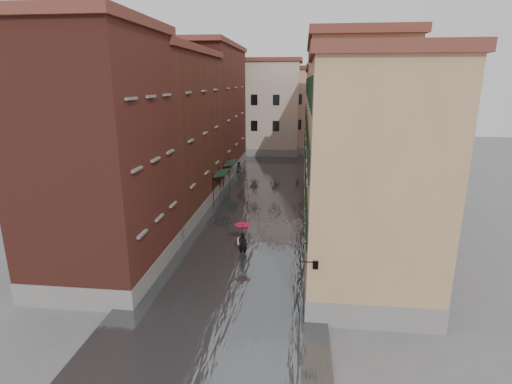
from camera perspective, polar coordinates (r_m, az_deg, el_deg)
The scene contains 16 objects.
ground at distance 24.39m, azimuth -2.62°, elevation -9.99°, with size 120.00×120.00×0.00m, color slate.
floodwater at distance 36.41m, azimuth 0.62°, elevation -1.02°, with size 10.00×60.00×0.20m, color #4B4E53.
building_left_near at distance 22.73m, azimuth -21.43°, elevation 4.31°, with size 6.00×8.00×13.00m, color maroon.
building_left_mid at distance 32.75m, azimuth -12.49°, elevation 7.75°, with size 6.00×14.00×12.50m, color #562A1B.
building_left_far at distance 47.04m, azimuth -6.60°, elevation 11.24°, with size 6.00×16.00×14.00m, color maroon.
building_right_near at distance 20.55m, azimuth 15.90°, elevation 1.54°, with size 6.00×8.00×11.50m, color #A88156.
building_right_mid at distance 31.14m, azimuth 12.90°, elevation 7.80°, with size 6.00×14.00×13.00m, color tan.
building_right_far at distance 46.07m, azimuth 10.92°, elevation 9.41°, with size 6.00×16.00×11.50m, color #A88156.
building_end_cream at distance 60.19m, azimuth 0.27°, elevation 11.81°, with size 12.00×9.00×13.00m, color beige.
building_end_pink at distance 61.90m, azimuth 8.95°, elevation 11.27°, with size 10.00×9.00×12.00m, color tan.
awning_near at distance 35.99m, azimuth -4.96°, elevation 2.62°, with size 1.09×2.93×2.80m.
awning_far at distance 40.54m, azimuth -3.64°, elevation 4.14°, with size 1.09×3.19×2.80m.
wall_lantern at distance 17.43m, azimuth 8.44°, elevation -10.18°, with size 0.71×0.22×0.35m.
window_planters at distance 21.94m, azimuth 7.59°, elevation -3.20°, with size 0.59×8.19×0.84m.
pedestrian_main at distance 24.69m, azimuth -1.94°, elevation -6.37°, with size 0.98×0.98×2.06m.
pedestrian_far at distance 45.26m, azimuth -2.42°, elevation 3.26°, with size 0.81×0.63×1.68m, color black.
Camera 1 is at (3.60, -21.69, 10.56)m, focal length 28.00 mm.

